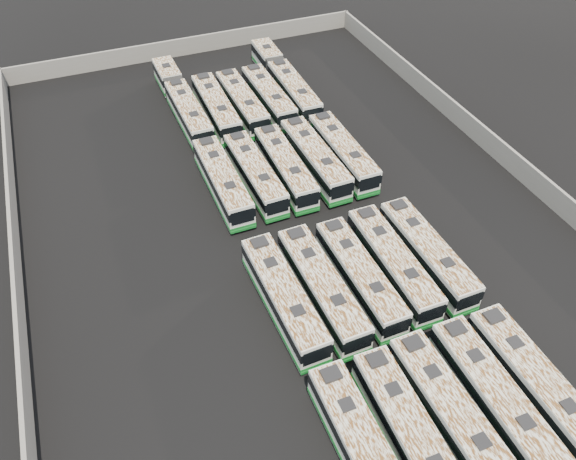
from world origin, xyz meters
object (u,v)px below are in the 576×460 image
Objects in this scene: bus_midfront_right at (393,264)px; bus_midback_far_right at (343,153)px; bus_front_far_right at (534,385)px; bus_midfront_center at (360,277)px; bus_midfront_far_left at (284,298)px; bus_midfront_left at (322,288)px; bus_front_right at (494,399)px; bus_midback_right at (315,159)px; bus_back_far_right at (285,80)px; bus_midback_left at (255,174)px; bus_front_center at (451,416)px; bus_back_center at (242,103)px; bus_midfront_far_right at (427,254)px; bus_midback_center at (285,167)px; bus_front_left at (410,436)px; bus_back_left at (216,108)px; bus_front_far_left at (364,451)px; bus_back_right at (269,97)px; bus_midback_far_left at (223,181)px; bus_back_far_left at (182,101)px.

bus_midback_far_right is at bearing 79.39° from bus_midfront_right.
bus_front_far_right is 1.03× the size of bus_midfront_center.
bus_midfront_far_left is 2.95m from bus_midfront_left.
bus_midfront_left is at bearing -121.20° from bus_midback_far_right.
bus_midback_right reaches higher than bus_front_right.
bus_back_far_right is (0.16, 15.37, -0.01)m from bus_midback_far_right.
bus_midfront_far_left is 1.02× the size of bus_midback_far_right.
bus_midback_left is at bearing 101.05° from bus_midfront_center.
bus_midfront_left is at bearing -105.60° from bus_back_far_right.
bus_back_far_right is (6.14, 42.41, -0.03)m from bus_front_center.
bus_front_center is 27.69m from bus_midback_far_right.
bus_front_far_right is 0.99× the size of bus_midfront_left.
bus_midback_left is 0.64× the size of bus_back_far_right.
bus_front_center is 1.02× the size of bus_back_center.
bus_midback_left is at bearing -119.31° from bus_back_far_right.
bus_midfront_far_right is (0.00, 12.51, -0.02)m from bus_front_far_right.
bus_front_far_right is at bearing -2.14° from bus_front_center.
bus_midfront_far_right is at bearing 89.71° from bus_front_far_right.
bus_midback_left is 8.91m from bus_midback_far_right.
bus_midfront_center is at bearing 88.68° from bus_front_center.
bus_midfront_far_left is 1.03× the size of bus_midback_center.
bus_midfront_right is 0.99× the size of bus_midback_right.
bus_front_left is at bearing -95.49° from bus_midback_center.
bus_back_far_right reaches higher than bus_back_center.
bus_midfront_right is 0.99× the size of bus_back_left.
bus_midfront_far_right is at bearing -71.06° from bus_back_left.
bus_back_far_right reaches higher than bus_front_far_left.
bus_back_left is 5.97m from bus_back_right.
bus_back_far_right is (6.10, 15.44, 0.01)m from bus_midback_center.
bus_midfront_left is 15.18m from bus_midback_far_left.
bus_back_far_left is (-3.01, 42.46, -0.03)m from bus_front_left.
bus_midfront_center is 0.98× the size of bus_midfront_right.
bus_front_far_left is 0.98× the size of bus_front_far_right.
bus_midback_right is at bearing 78.19° from bus_midfront_center.
bus_front_center reaches higher than bus_back_far_left.
bus_midback_far_left is (-6.12, 14.88, 0.04)m from bus_midfront_center.
bus_midfront_center is 1.00× the size of bus_midback_left.
bus_midfront_far_left reaches higher than bus_back_right.
bus_midback_far_left is at bearing 122.39° from bus_midfront_right.
bus_midfront_center is 0.99× the size of bus_midback_center.
bus_back_right is at bearing 95.83° from bus_midfront_far_right.
bus_back_far_right is at bearing 77.82° from bus_midback_right.
bus_back_left is at bearing 99.19° from bus_front_right.
bus_front_center is at bearing -77.77° from bus_midback_far_left.
bus_midfront_far_left is at bearing -103.35° from bus_back_center.
bus_front_right is at bearing -104.15° from bus_midfront_far_right.
bus_front_far_left is 0.99× the size of bus_back_right.
bus_midback_center is 16.61m from bus_back_far_right.
bus_back_right is (-0.00, 27.00, -0.01)m from bus_midfront_right.
bus_front_far_right is 1.01× the size of bus_midfront_far_right.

